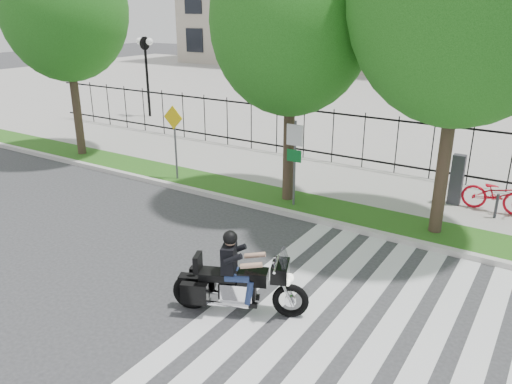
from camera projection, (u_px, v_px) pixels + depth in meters
The scene contains 13 objects.
ground at pixel (165, 264), 11.55m from camera, with size 120.00×120.00×0.00m, color #313134.
curb at pixel (259, 206), 14.76m from camera, with size 60.00×0.20×0.15m, color beige.
grass_verge at pixel (274, 198), 15.44m from camera, with size 60.00×1.50×0.15m, color #224E13.
sidewalk at pixel (310, 176), 17.41m from camera, with size 60.00×3.50×0.15m, color #AFABA4.
plaza at pixel (437, 103), 31.30m from camera, with size 80.00×34.00×0.10m, color #AFABA4.
crosswalk_stripes at pixel (363, 333), 9.10m from camera, with size 5.70×8.00×0.01m, color silver, non-canonical shape.
iron_fence at pixel (333, 136), 18.43m from camera, with size 30.00×0.06×2.00m, color black, non-canonical shape.
lamp_post_left at pixel (146, 57), 26.00m from camera, with size 1.06×0.70×4.25m.
street_tree_0 at pixel (64, 8), 18.04m from camera, with size 4.56×4.56×8.07m.
street_tree_1 at pixel (292, 21), 13.40m from camera, with size 4.48×4.48×7.70m.
sign_pole_regulatory at pixel (295, 153), 14.12m from camera, with size 0.50×0.09×2.50m.
sign_pole_warning at pixel (174, 133), 16.39m from camera, with size 0.78×0.09×2.49m.
motorcycle_rider at pixel (239, 281), 9.51m from camera, with size 2.52×1.40×2.07m.
Camera 1 is at (7.31, -7.50, 5.56)m, focal length 35.00 mm.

